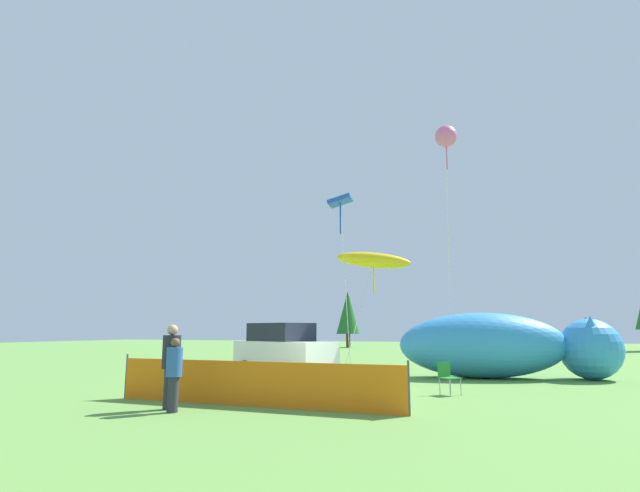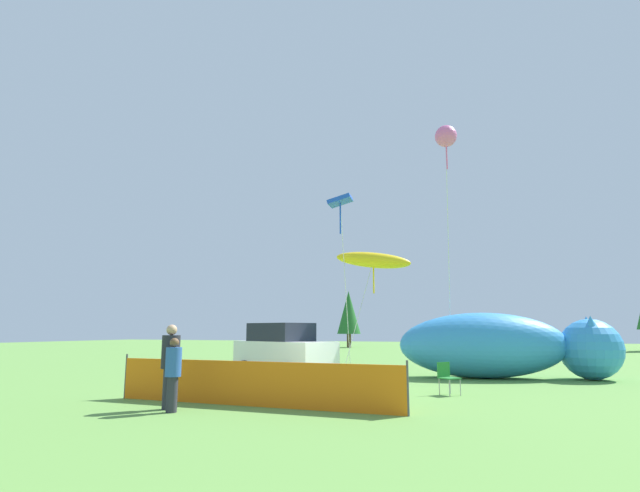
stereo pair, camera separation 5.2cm
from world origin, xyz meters
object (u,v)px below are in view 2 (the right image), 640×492
at_px(inflatable_cat, 503,348).
at_px(spectator_in_blue_shirt, 170,362).
at_px(spectator_in_red_shirt, 173,371).
at_px(kite_pink_octopus, 446,138).
at_px(kite_yellow_hero, 373,260).
at_px(kite_blue_box, 340,204).
at_px(folding_chair, 447,375).
at_px(parked_car, 284,352).

height_order(inflatable_cat, spectator_in_blue_shirt, inflatable_cat).
relative_size(spectator_in_red_shirt, kite_pink_octopus, 0.17).
relative_size(spectator_in_red_shirt, kite_yellow_hero, 0.32).
distance_m(kite_blue_box, kite_yellow_hero, 2.56).
bearing_deg(folding_chair, inflatable_cat, 115.65).
distance_m(spectator_in_blue_shirt, kite_yellow_hero, 10.02).
relative_size(folding_chair, kite_yellow_hero, 0.18).
height_order(parked_car, spectator_in_red_shirt, parked_car).
xyz_separation_m(parked_car, folding_chair, (5.98, -2.14, -0.47)).
height_order(folding_chair, inflatable_cat, inflatable_cat).
bearing_deg(inflatable_cat, kite_yellow_hero, -176.51).
height_order(parked_car, kite_blue_box, kite_blue_box).
height_order(parked_car, inflatable_cat, inflatable_cat).
relative_size(spectator_in_blue_shirt, kite_blue_box, 0.27).
bearing_deg(kite_pink_octopus, spectator_in_red_shirt, -119.42).
relative_size(inflatable_cat, kite_yellow_hero, 1.61).
xyz_separation_m(spectator_in_blue_shirt, kite_yellow_hero, (2.46, 9.09, 3.42)).
bearing_deg(parked_car, spectator_in_red_shirt, -60.97).
xyz_separation_m(folding_chair, inflatable_cat, (1.43, 5.47, 0.58)).
distance_m(parked_car, kite_blue_box, 5.97).
relative_size(inflatable_cat, spectator_in_red_shirt, 5.02).
xyz_separation_m(spectator_in_blue_shirt, kite_blue_box, (1.46, 8.05, 5.54)).
bearing_deg(spectator_in_red_shirt, kite_blue_box, 82.37).
bearing_deg(kite_pink_octopus, inflatable_cat, 44.24).
height_order(spectator_in_red_shirt, kite_blue_box, kite_blue_box).
bearing_deg(kite_yellow_hero, kite_blue_box, -133.72).
bearing_deg(spectator_in_blue_shirt, inflatable_cat, 55.63).
bearing_deg(spectator_in_red_shirt, kite_yellow_hero, 77.33).
xyz_separation_m(inflatable_cat, spectator_in_red_shirt, (-6.70, -10.62, -0.24)).
distance_m(inflatable_cat, spectator_in_blue_shirt, 12.46).
distance_m(spectator_in_blue_shirt, kite_pink_octopus, 13.01).
bearing_deg(kite_blue_box, folding_chair, -37.95).
height_order(folding_chair, kite_blue_box, kite_blue_box).
relative_size(parked_car, kite_pink_octopus, 0.45).
distance_m(inflatable_cat, kite_pink_octopus, 8.15).
bearing_deg(kite_yellow_hero, spectator_in_red_shirt, -102.67).
distance_m(folding_chair, kite_blue_box, 8.01).
xyz_separation_m(inflatable_cat, kite_blue_box, (-5.58, -2.24, 5.46)).
xyz_separation_m(parked_car, kite_yellow_hero, (2.83, 2.14, 3.45)).
xyz_separation_m(inflatable_cat, spectator_in_blue_shirt, (-7.04, -10.29, -0.08)).
xyz_separation_m(spectator_in_red_shirt, kite_pink_octopus, (5.12, 9.08, 8.09)).
bearing_deg(kite_pink_octopus, kite_blue_box, -170.07).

